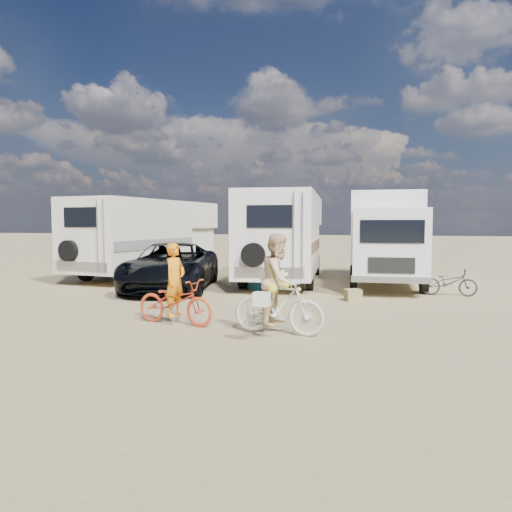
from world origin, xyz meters
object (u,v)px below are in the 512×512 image
(bike_woman, at_px, (278,306))
(cooler, at_px, (258,283))
(rider_man, at_px, (175,288))
(crate, at_px, (353,295))
(bike_parked, at_px, (449,282))
(rv_left, at_px, (147,238))
(rider_woman, at_px, (278,289))
(rv_main, at_px, (284,238))
(dark_suv, at_px, (171,266))
(bike_man, at_px, (175,301))
(box_truck, at_px, (386,239))

(bike_woman, relative_size, cooler, 3.72)
(rider_man, relative_size, crate, 3.82)
(rider_man, relative_size, cooler, 3.13)
(bike_parked, height_order, crate, bike_parked)
(rv_left, xyz_separation_m, bike_parked, (10.97, -2.55, -1.09))
(rv_left, relative_size, rider_woman, 4.22)
(bike_parked, relative_size, cooler, 3.12)
(bike_parked, bearing_deg, rider_man, 135.78)
(crate, bearing_deg, rv_main, 124.58)
(rider_man, distance_m, cooler, 5.57)
(rv_left, height_order, rider_man, rv_left)
(dark_suv, distance_m, crate, 5.85)
(rv_main, bearing_deg, rider_woman, -84.20)
(rv_main, height_order, bike_woman, rv_main)
(rv_main, height_order, dark_suv, rv_main)
(bike_man, relative_size, rider_man, 1.20)
(rv_left, distance_m, box_truck, 9.19)
(box_truck, height_order, dark_suv, box_truck)
(rider_woman, distance_m, crate, 4.55)
(rv_left, bearing_deg, crate, -19.56)
(dark_suv, height_order, rider_woman, rider_woman)
(rv_left, xyz_separation_m, box_truck, (9.18, -0.43, 0.08))
(bike_man, distance_m, rider_man, 0.28)
(rider_man, bearing_deg, bike_woman, -86.73)
(dark_suv, relative_size, rider_man, 3.49)
(bike_man, xyz_separation_m, rider_woman, (2.28, -0.34, 0.39))
(rv_main, relative_size, bike_man, 4.06)
(bike_parked, distance_m, cooler, 5.74)
(rv_left, distance_m, bike_woman, 11.19)
(bike_parked, bearing_deg, cooler, 94.14)
(dark_suv, height_order, rider_man, rider_man)
(rider_woman, xyz_separation_m, cooler, (-1.93, 5.86, -0.68))
(rv_main, height_order, bike_parked, rv_main)
(rv_main, height_order, rv_left, rv_main)
(bike_man, bearing_deg, rv_left, 42.48)
(rv_left, relative_size, dark_suv, 1.38)
(rv_main, xyz_separation_m, bike_parked, (5.36, -2.29, -1.16))
(bike_woman, distance_m, rider_woman, 0.33)
(cooler, bearing_deg, bike_woman, -47.75)
(rider_man, distance_m, bike_parked, 8.31)
(rider_man, bearing_deg, rider_woman, -86.73)
(rv_left, height_order, box_truck, box_truck)
(cooler, distance_m, crate, 3.43)
(rv_main, distance_m, cooler, 2.80)
(dark_suv, xyz_separation_m, cooler, (2.68, 0.63, -0.55))
(rv_main, relative_size, rider_woman, 4.26)
(rv_left, xyz_separation_m, cooler, (5.24, -2.68, -1.30))
(rv_main, relative_size, box_truck, 1.18)
(rv_left, height_order, rider_woman, rv_left)
(bike_parked, bearing_deg, dark_suv, 98.02)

